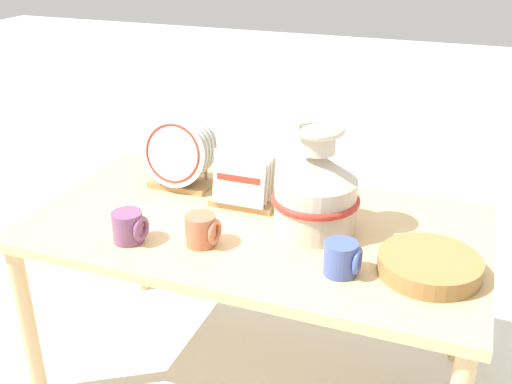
{
  "coord_description": "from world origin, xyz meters",
  "views": [
    {
      "loc": [
        0.62,
        -1.64,
        1.57
      ],
      "look_at": [
        0.0,
        0.0,
        0.76
      ],
      "focal_mm": 42.0,
      "sensor_mm": 36.0,
      "label": 1
    }
  ],
  "objects_px": {
    "ceramic_vase": "(316,189)",
    "mug_cobalt_glaze": "(342,258)",
    "dish_rack_square_plates": "(245,184)",
    "dish_rack_round_plates": "(179,156)",
    "mug_plum_glaze": "(129,227)",
    "mug_terracotta_glaze": "(202,230)",
    "wicker_charger_stack": "(429,265)"
  },
  "relations": [
    {
      "from": "dish_rack_round_plates",
      "to": "mug_cobalt_glaze",
      "type": "height_order",
      "value": "dish_rack_round_plates"
    },
    {
      "from": "wicker_charger_stack",
      "to": "mug_plum_glaze",
      "type": "relative_size",
      "value": 2.77
    },
    {
      "from": "mug_terracotta_glaze",
      "to": "mug_plum_glaze",
      "type": "distance_m",
      "value": 0.23
    },
    {
      "from": "dish_rack_square_plates",
      "to": "mug_plum_glaze",
      "type": "height_order",
      "value": "dish_rack_square_plates"
    },
    {
      "from": "wicker_charger_stack",
      "to": "mug_cobalt_glaze",
      "type": "bearing_deg",
      "value": -159.43
    },
    {
      "from": "dish_rack_round_plates",
      "to": "wicker_charger_stack",
      "type": "xyz_separation_m",
      "value": [
        0.93,
        -0.29,
        -0.1
      ]
    },
    {
      "from": "dish_rack_square_plates",
      "to": "mug_plum_glaze",
      "type": "relative_size",
      "value": 2.18
    },
    {
      "from": "mug_cobalt_glaze",
      "to": "mug_plum_glaze",
      "type": "relative_size",
      "value": 1.0
    },
    {
      "from": "ceramic_vase",
      "to": "mug_cobalt_glaze",
      "type": "xyz_separation_m",
      "value": [
        0.14,
        -0.23,
        -0.09
      ]
    },
    {
      "from": "mug_terracotta_glaze",
      "to": "dish_rack_round_plates",
      "type": "bearing_deg",
      "value": 125.95
    },
    {
      "from": "dish_rack_square_plates",
      "to": "mug_terracotta_glaze",
      "type": "relative_size",
      "value": 2.18
    },
    {
      "from": "ceramic_vase",
      "to": "mug_terracotta_glaze",
      "type": "height_order",
      "value": "ceramic_vase"
    },
    {
      "from": "dish_rack_round_plates",
      "to": "mug_plum_glaze",
      "type": "height_order",
      "value": "dish_rack_round_plates"
    },
    {
      "from": "ceramic_vase",
      "to": "dish_rack_round_plates",
      "type": "xyz_separation_m",
      "value": [
        -0.56,
        0.15,
        -0.02
      ]
    },
    {
      "from": "ceramic_vase",
      "to": "dish_rack_square_plates",
      "type": "relative_size",
      "value": 1.54
    },
    {
      "from": "dish_rack_round_plates",
      "to": "wicker_charger_stack",
      "type": "relative_size",
      "value": 0.95
    },
    {
      "from": "mug_terracotta_glaze",
      "to": "dish_rack_square_plates",
      "type": "bearing_deg",
      "value": 86.74
    },
    {
      "from": "dish_rack_round_plates",
      "to": "mug_cobalt_glaze",
      "type": "xyz_separation_m",
      "value": [
        0.7,
        -0.37,
        -0.08
      ]
    },
    {
      "from": "mug_plum_glaze",
      "to": "dish_rack_round_plates",
      "type": "bearing_deg",
      "value": 95.73
    },
    {
      "from": "mug_cobalt_glaze",
      "to": "wicker_charger_stack",
      "type": "bearing_deg",
      "value": 20.57
    },
    {
      "from": "wicker_charger_stack",
      "to": "mug_terracotta_glaze",
      "type": "bearing_deg",
      "value": -173.7
    },
    {
      "from": "wicker_charger_stack",
      "to": "mug_plum_glaze",
      "type": "xyz_separation_m",
      "value": [
        -0.89,
        -0.14,
        0.02
      ]
    },
    {
      "from": "mug_plum_glaze",
      "to": "wicker_charger_stack",
      "type": "bearing_deg",
      "value": 8.68
    },
    {
      "from": "mug_cobalt_glaze",
      "to": "mug_terracotta_glaze",
      "type": "bearing_deg",
      "value": 178.35
    },
    {
      "from": "ceramic_vase",
      "to": "dish_rack_square_plates",
      "type": "xyz_separation_m",
      "value": [
        -0.28,
        0.09,
        -0.07
      ]
    },
    {
      "from": "ceramic_vase",
      "to": "mug_terracotta_glaze",
      "type": "bearing_deg",
      "value": -144.2
    },
    {
      "from": "mug_terracotta_glaze",
      "to": "mug_cobalt_glaze",
      "type": "distance_m",
      "value": 0.44
    },
    {
      "from": "mug_cobalt_glaze",
      "to": "dish_rack_round_plates",
      "type": "bearing_deg",
      "value": 151.98
    },
    {
      "from": "dish_rack_square_plates",
      "to": "mug_plum_glaze",
      "type": "distance_m",
      "value": 0.44
    },
    {
      "from": "ceramic_vase",
      "to": "dish_rack_round_plates",
      "type": "bearing_deg",
      "value": 165.3
    },
    {
      "from": "dish_rack_square_plates",
      "to": "mug_cobalt_glaze",
      "type": "height_order",
      "value": "dish_rack_square_plates"
    },
    {
      "from": "wicker_charger_stack",
      "to": "mug_cobalt_glaze",
      "type": "relative_size",
      "value": 2.77
    }
  ]
}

